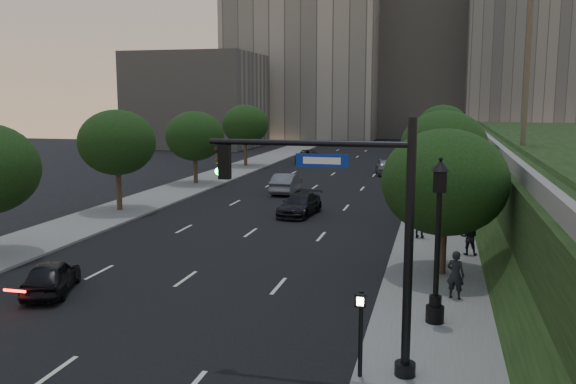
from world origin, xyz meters
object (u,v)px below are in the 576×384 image
(street_lamp, at_px, (437,249))
(pedestrian_b, at_px, (469,237))
(pedestrian_a, at_px, (455,275))
(pedestrian_c, at_px, (420,220))
(sedan_near_left, at_px, (51,276))
(sedan_mid_left, at_px, (287,183))
(sedan_far_left, at_px, (308,156))
(sedan_far_right, at_px, (386,167))
(sedan_near_right, at_px, (300,205))
(traffic_signal_mast, at_px, (366,244))

(street_lamp, xyz_separation_m, pedestrian_b, (1.45, 9.35, -1.64))
(pedestrian_a, xyz_separation_m, pedestrian_c, (-1.58, 9.67, 0.03))
(pedestrian_c, bearing_deg, sedan_near_left, 52.36)
(street_lamp, relative_size, sedan_mid_left, 1.16)
(sedan_far_left, xyz_separation_m, pedestrian_b, (16.13, -39.11, 0.23))
(sedan_far_right, xyz_separation_m, pedestrian_a, (5.73, -37.11, 0.25))
(street_lamp, bearing_deg, pedestrian_b, 81.16)
(sedan_mid_left, relative_size, sedan_near_right, 1.02)
(street_lamp, xyz_separation_m, sedan_far_right, (-5.03, 39.76, -1.84))
(sedan_near_left, bearing_deg, sedan_near_right, -127.99)
(street_lamp, height_order, pedestrian_b, street_lamp)
(sedan_mid_left, relative_size, pedestrian_c, 2.58)
(sedan_far_left, height_order, sedan_far_right, sedan_far_right)
(traffic_signal_mast, bearing_deg, street_lamp, 66.47)
(pedestrian_a, bearing_deg, street_lamp, 95.26)
(sedan_mid_left, bearing_deg, street_lamp, 113.03)
(sedan_near_right, height_order, pedestrian_a, pedestrian_a)
(traffic_signal_mast, relative_size, street_lamp, 1.25)
(sedan_near_left, relative_size, pedestrian_b, 2.28)
(pedestrian_c, bearing_deg, sedan_far_left, -59.13)
(sedan_near_left, distance_m, sedan_mid_left, 26.29)
(sedan_mid_left, distance_m, pedestrian_c, 17.49)
(traffic_signal_mast, height_order, sedan_near_left, traffic_signal_mast)
(sedan_far_left, distance_m, pedestrian_b, 42.31)
(pedestrian_b, bearing_deg, sedan_far_right, -75.66)
(sedan_far_left, bearing_deg, sedan_near_left, 82.46)
(sedan_near_left, height_order, sedan_mid_left, sedan_mid_left)
(sedan_far_left, bearing_deg, pedestrian_b, 104.54)
(traffic_signal_mast, relative_size, pedestrian_a, 3.89)
(sedan_far_right, height_order, pedestrian_c, pedestrian_c)
(sedan_near_left, bearing_deg, sedan_far_right, -122.98)
(traffic_signal_mast, bearing_deg, pedestrian_a, 69.80)
(sedan_far_right, bearing_deg, traffic_signal_mast, -96.00)
(street_lamp, bearing_deg, sedan_far_right, 97.22)
(sedan_mid_left, height_order, pedestrian_b, pedestrian_b)
(street_lamp, xyz_separation_m, sedan_mid_left, (-11.60, 26.14, -1.84))
(traffic_signal_mast, height_order, pedestrian_a, traffic_signal_mast)
(street_lamp, bearing_deg, pedestrian_c, 94.13)
(traffic_signal_mast, xyz_separation_m, pedestrian_c, (0.93, 16.50, -2.59))
(sedan_near_right, height_order, pedestrian_c, pedestrian_c)
(traffic_signal_mast, distance_m, sedan_far_right, 44.16)
(street_lamp, relative_size, sedan_far_left, 1.01)
(sedan_near_left, height_order, sedan_far_right, sedan_far_right)
(sedan_far_left, xyz_separation_m, sedan_near_right, (6.09, -30.87, -0.08))
(traffic_signal_mast, bearing_deg, pedestrian_b, 76.39)
(pedestrian_c, bearing_deg, pedestrian_b, 138.29)
(traffic_signal_mast, xyz_separation_m, sedan_far_right, (-3.21, 43.94, -2.87))
(sedan_mid_left, distance_m, pedestrian_b, 21.27)
(pedestrian_a, bearing_deg, pedestrian_b, -76.60)
(sedan_near_right, relative_size, sedan_far_right, 1.01)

